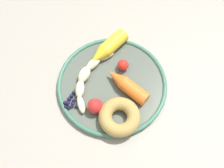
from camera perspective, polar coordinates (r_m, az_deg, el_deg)
name	(u,v)px	position (r m, az deg, el deg)	size (l,w,h in m)	color
ground_plane	(106,139)	(1.47, -1.26, -11.23)	(6.00, 6.00, 0.00)	gray
dining_table	(102,86)	(0.87, -2.08, -0.39)	(1.09, 0.98, 0.72)	#9B968A
plate	(112,84)	(0.78, 0.00, -0.09)	(0.31, 0.31, 0.02)	#505A50
banana	(88,76)	(0.78, -5.03, 1.59)	(0.21, 0.11, 0.03)	beige
carrot_orange	(127,85)	(0.75, 3.08, -0.30)	(0.11, 0.13, 0.04)	orange
carrot_yellow	(107,48)	(0.81, -0.98, 7.39)	(0.13, 0.12, 0.04)	yellow
donut	(119,117)	(0.72, 1.55, -6.84)	(0.11, 0.11, 0.04)	#AB8C48
blueberry_pile	(73,102)	(0.75, -8.16, -3.65)	(0.06, 0.05, 0.02)	#191638
tomato_near	(95,106)	(0.73, -3.53, -4.59)	(0.04, 0.04, 0.04)	red
tomato_mid	(123,65)	(0.79, 2.29, 3.93)	(0.03, 0.03, 0.03)	red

